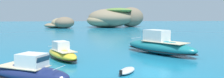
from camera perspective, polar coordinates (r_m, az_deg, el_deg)
The scene contains 7 objects.
ground_plane at distance 19.91m, azimuth 11.22°, elevation -8.81°, with size 400.00×400.00×0.00m, color #197093.
islet_large at distance 98.58m, azimuth 0.07°, elevation 5.63°, with size 31.71×22.42×9.43m.
islet_small at distance 93.91m, azimuth -13.69°, elevation 4.14°, with size 16.27×14.84×4.88m.
motorboat_yellow at distance 25.84m, azimuth -13.51°, elevation -3.78°, with size 5.38×7.34×2.13m.
motorboat_teal at distance 29.49m, azimuth 12.78°, elevation -1.80°, with size 9.17×10.86×3.24m.
motorboat_navy at distance 17.98m, azimuth -21.64°, elevation -8.32°, with size 7.76×5.41×2.23m.
dinghy_tender at distance 19.17m, azimuth 4.11°, elevation -8.60°, with size 2.31×2.79×0.58m.
Camera 1 is at (-5.71, -18.37, 5.13)m, focal length 33.50 mm.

